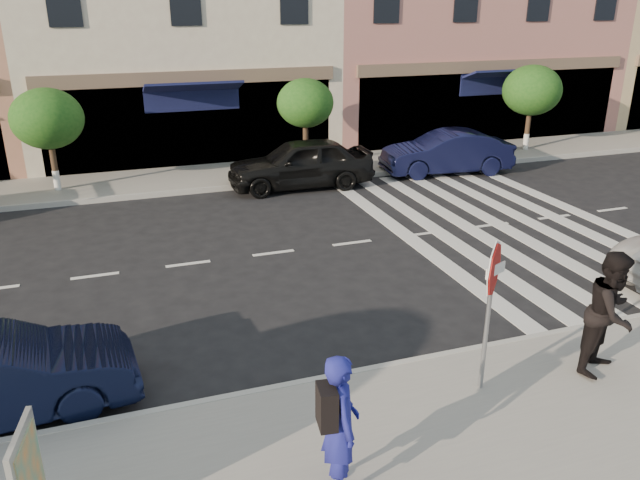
{
  "coord_description": "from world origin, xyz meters",
  "views": [
    {
      "loc": [
        -3.42,
        -9.23,
        5.59
      ],
      "look_at": [
        0.13,
        1.02,
        1.4
      ],
      "focal_mm": 35.0,
      "sensor_mm": 36.0,
      "label": 1
    }
  ],
  "objects_px": {
    "car_far_right": "(447,152)",
    "walker": "(611,313)",
    "photographer": "(341,424)",
    "car_far_mid": "(300,163)",
    "stop_sign": "(492,283)"
  },
  "relations": [
    {
      "from": "car_far_right",
      "to": "walker",
      "type": "bearing_deg",
      "value": -11.65
    },
    {
      "from": "photographer",
      "to": "walker",
      "type": "height_order",
      "value": "walker"
    },
    {
      "from": "photographer",
      "to": "car_far_mid",
      "type": "distance_m",
      "value": 13.31
    },
    {
      "from": "photographer",
      "to": "car_far_mid",
      "type": "xyz_separation_m",
      "value": [
        3.54,
        12.83,
        -0.27
      ]
    },
    {
      "from": "stop_sign",
      "to": "car_far_mid",
      "type": "bearing_deg",
      "value": 63.43
    },
    {
      "from": "photographer",
      "to": "car_far_mid",
      "type": "bearing_deg",
      "value": -7.51
    },
    {
      "from": "photographer",
      "to": "car_far_right",
      "type": "relative_size",
      "value": 0.41
    },
    {
      "from": "walker",
      "to": "photographer",
      "type": "bearing_deg",
      "value": 164.46
    },
    {
      "from": "walker",
      "to": "car_far_mid",
      "type": "bearing_deg",
      "value": 68.43
    },
    {
      "from": "stop_sign",
      "to": "walker",
      "type": "distance_m",
      "value": 2.21
    },
    {
      "from": "car_far_mid",
      "to": "car_far_right",
      "type": "height_order",
      "value": "car_far_mid"
    },
    {
      "from": "stop_sign",
      "to": "car_far_mid",
      "type": "relative_size",
      "value": 0.52
    },
    {
      "from": "photographer",
      "to": "car_far_right",
      "type": "height_order",
      "value": "photographer"
    },
    {
      "from": "car_far_mid",
      "to": "car_far_right",
      "type": "relative_size",
      "value": 1.04
    },
    {
      "from": "photographer",
      "to": "car_far_mid",
      "type": "relative_size",
      "value": 0.39
    }
  ]
}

